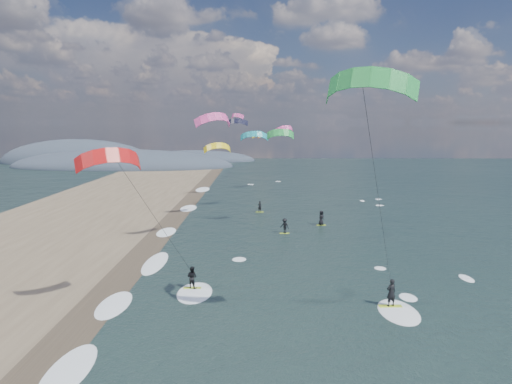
{
  "coord_description": "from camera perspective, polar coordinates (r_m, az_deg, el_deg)",
  "views": [
    {
      "loc": [
        -0.79,
        -22.02,
        12.52
      ],
      "look_at": [
        -1.0,
        12.0,
        7.0
      ],
      "focal_mm": 30.0,
      "sensor_mm": 36.0,
      "label": 1
    }
  ],
  "objects": [
    {
      "name": "shoreline_surf",
      "position": [
        40.11,
        -14.31,
        -9.27
      ],
      "size": [
        2.4,
        79.4,
        0.11
      ],
      "color": "white",
      "rests_on": "ground"
    },
    {
      "name": "bg_kite_field",
      "position": [
        71.69,
        -0.44,
        8.33
      ],
      "size": [
        13.95,
        76.01,
        6.12
      ],
      "color": "teal",
      "rests_on": "ground"
    },
    {
      "name": "kitesurfer_near_a",
      "position": [
        23.51,
        14.85,
        8.2
      ],
      "size": [
        8.16,
        9.41,
        15.72
      ],
      "color": "#B6D625",
      "rests_on": "ground"
    },
    {
      "name": "wet_sand_strip",
      "position": [
        36.16,
        -18.11,
        -11.51
      ],
      "size": [
        3.0,
        240.0,
        0.0
      ],
      "primitive_type": "cube",
      "color": "#382D23",
      "rests_on": "ground"
    },
    {
      "name": "ground",
      "position": [
        25.34,
        2.23,
        -20.4
      ],
      "size": [
        260.0,
        260.0,
        0.0
      ],
      "primitive_type": "plane",
      "color": "black",
      "rests_on": "ground"
    },
    {
      "name": "kitesurfer_near_b",
      "position": [
        28.18,
        -14.94,
        -1.4
      ],
      "size": [
        7.14,
        9.01,
        11.86
      ],
      "color": "#B6D625",
      "rests_on": "ground"
    },
    {
      "name": "coastal_hills",
      "position": [
        137.72,
        -18.33,
        3.53
      ],
      "size": [
        80.0,
        41.0,
        15.0
      ],
      "color": "#3D4756",
      "rests_on": "ground"
    },
    {
      "name": "far_kitesurfers",
      "position": [
        52.11,
        5.14,
        -3.71
      ],
      "size": [
        8.7,
        12.75,
        1.84
      ],
      "color": "#B6D625",
      "rests_on": "ground"
    }
  ]
}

